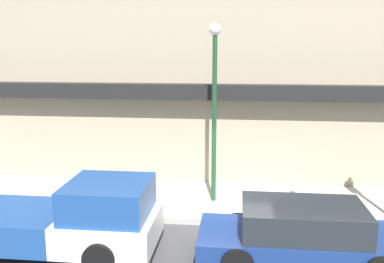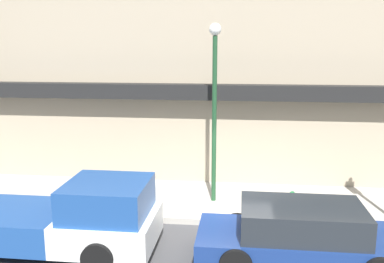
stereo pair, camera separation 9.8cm
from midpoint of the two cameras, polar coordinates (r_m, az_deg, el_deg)
name	(u,v)px [view 1 (the left image)]	position (r m, az deg, el deg)	size (l,w,h in m)	color
ground_plane	(228,227)	(12.06, 4.57, -12.53)	(80.00, 80.00, 0.00)	#424244
sidewalk	(229,202)	(13.58, 4.80, -9.32)	(36.00, 3.37, 0.17)	#ADA89E
building	(233,51)	(15.88, 5.33, 10.67)	(19.80, 3.80, 9.42)	tan
pickup_truck	(58,219)	(11.00, -17.68, -11.11)	(5.60, 2.25, 1.75)	white
parked_car	(302,234)	(10.26, 14.20, -13.14)	(4.69, 2.10, 1.37)	navy
fire_hydrant	(292,203)	(12.47, 12.95, -9.33)	(0.16, 0.16, 0.72)	#196633
street_lamp	(214,92)	(12.67, 2.80, 5.26)	(0.36, 0.36, 5.35)	#1E4728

